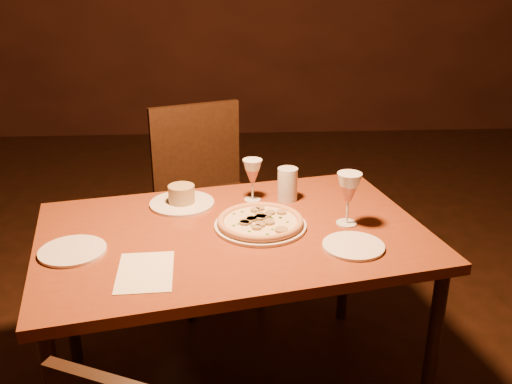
{
  "coord_description": "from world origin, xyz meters",
  "views": [
    {
      "loc": [
        -0.03,
        -1.86,
        1.56
      ],
      "look_at": [
        0.08,
        -0.05,
        0.82
      ],
      "focal_mm": 40.0,
      "sensor_mm": 36.0,
      "label": 1
    }
  ],
  "objects": [
    {
      "name": "pizza_plate",
      "position": [
        0.09,
        -0.08,
        0.72
      ],
      "size": [
        0.32,
        0.32,
        0.03
      ],
      "color": "white",
      "rests_on": "dining_table"
    },
    {
      "name": "side_plate_near",
      "position": [
        0.38,
        -0.25,
        0.71
      ],
      "size": [
        0.2,
        0.2,
        0.01
      ],
      "primitive_type": "cylinder",
      "color": "white",
      "rests_on": "dining_table"
    },
    {
      "name": "water_tumbler",
      "position": [
        0.21,
        0.16,
        0.77
      ],
      "size": [
        0.08,
        0.08,
        0.13
      ],
      "primitive_type": "cylinder",
      "color": "silver",
      "rests_on": "dining_table"
    },
    {
      "name": "ramekin_saucer",
      "position": [
        -0.19,
        0.13,
        0.73
      ],
      "size": [
        0.24,
        0.24,
        0.08
      ],
      "color": "white",
      "rests_on": "dining_table"
    },
    {
      "name": "wine_glass_far",
      "position": [
        0.07,
        0.17,
        0.78
      ],
      "size": [
        0.07,
        0.07,
        0.16
      ],
      "primitive_type": null,
      "color": "#C06650",
      "rests_on": "dining_table"
    },
    {
      "name": "wine_glass_right",
      "position": [
        0.4,
        -0.07,
        0.8
      ],
      "size": [
        0.09,
        0.09,
        0.19
      ],
      "primitive_type": null,
      "color": "#C06650",
      "rests_on": "dining_table"
    },
    {
      "name": "floor",
      "position": [
        0.0,
        0.0,
        0.0
      ],
      "size": [
        7.0,
        7.0,
        0.0
      ],
      "primitive_type": "plane",
      "color": "#331911",
      "rests_on": "ground"
    },
    {
      "name": "side_plate_left",
      "position": [
        -0.52,
        -0.23,
        0.71
      ],
      "size": [
        0.21,
        0.21,
        0.01
      ],
      "primitive_type": "cylinder",
      "color": "white",
      "rests_on": "dining_table"
    },
    {
      "name": "dining_table",
      "position": [
        -0.01,
        -0.1,
        0.64
      ],
      "size": [
        1.45,
        1.09,
        0.7
      ],
      "rotation": [
        0.0,
        0.0,
        0.21
      ],
      "color": "brown",
      "rests_on": "floor"
    },
    {
      "name": "menu_card",
      "position": [
        -0.27,
        -0.37,
        0.7
      ],
      "size": [
        0.18,
        0.25,
        0.0
      ],
      "primitive_type": "cube",
      "rotation": [
        0.0,
        0.0,
        0.05
      ],
      "color": "white",
      "rests_on": "dining_table"
    },
    {
      "name": "chair_far",
      "position": [
        -0.12,
        0.7,
        0.52
      ],
      "size": [
        0.58,
        0.58,
        0.93
      ],
      "rotation": [
        0.0,
        0.0,
        0.36
      ],
      "color": "black",
      "rests_on": "floor"
    }
  ]
}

